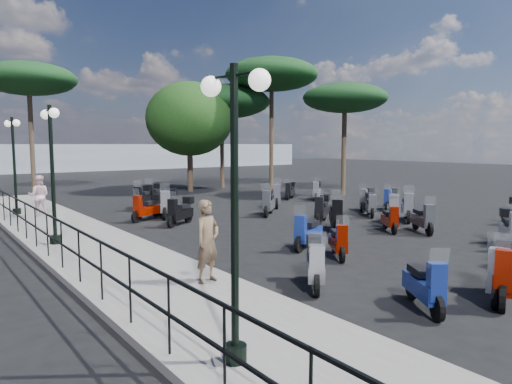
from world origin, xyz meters
TOP-DOWN VIEW (x-y plane):
  - ground at (0.00, 0.00)m, footprint 120.00×120.00m
  - sidewalk at (-6.50, 3.00)m, footprint 3.00×30.00m
  - railing at (-7.80, 2.80)m, footprint 0.04×26.04m
  - lamp_post_0 at (-7.21, -5.44)m, footprint 0.41×1.12m
  - lamp_post_1 at (-7.28, 3.58)m, footprint 0.31×1.16m
  - lamp_post_2 at (-7.13, 10.44)m, footprint 0.44×1.14m
  - woman at (-5.67, -2.20)m, footprint 0.72×0.58m
  - pedestrian_far at (-6.49, 9.35)m, footprint 0.95×0.85m
  - scooter_1 at (-3.19, -5.64)m, footprint 1.00×1.37m
  - scooter_2 at (-3.85, -3.49)m, footprint 1.20×1.33m
  - scooter_3 at (-1.50, -0.80)m, footprint 1.57×0.82m
  - scooter_4 at (-3.15, 6.53)m, footprint 1.57×0.85m
  - scooter_5 at (-2.14, 6.72)m, footprint 1.31×1.55m
  - scooter_6 at (-1.64, -6.31)m, footprint 1.70×0.92m
  - scooter_7 at (-1.47, -6.19)m, footprint 1.72×0.80m
  - scooter_8 at (-1.59, -2.07)m, footprint 1.00×1.28m
  - scooter_9 at (1.11, 0.54)m, footprint 1.36×1.45m
  - scooter_10 at (-2.60, 4.84)m, footprint 1.49×1.02m
  - scooter_11 at (-2.01, 9.64)m, footprint 1.35×1.35m
  - scooter_13 at (3.38, -4.21)m, footprint 1.51×1.17m
  - scooter_14 at (3.23, -1.44)m, footprint 1.05×1.41m
  - scooter_15 at (1.97, 2.07)m, footprint 1.47×1.09m
  - scooter_16 at (1.43, 4.67)m, footprint 1.39×1.27m
  - scooter_17 at (3.32, 6.44)m, footprint 1.22×1.52m
  - scooter_20 at (2.52, -0.65)m, footprint 0.98×1.23m
  - scooter_21 at (3.92, 0.27)m, footprint 1.52×1.24m
  - scooter_22 at (5.78, 3.01)m, footprint 1.56×0.85m
  - scooter_23 at (5.97, 8.44)m, footprint 1.27×1.03m
  - scooter_27 at (4.70, 1.95)m, footprint 1.17×1.21m
  - scooter_28 at (6.89, 2.56)m, footprint 1.53×0.82m
  - scooter_29 at (6.91, 7.34)m, footprint 1.33×1.20m
  - scooter_30 at (-1.08, 10.50)m, footprint 1.35×1.35m
  - scooter_31 at (4.85, 0.27)m, footprint 1.52×1.24m
  - broadleaf_tree at (3.63, 15.36)m, footprint 5.45×5.45m
  - pine_0 at (6.45, 15.99)m, footprint 6.51×6.51m
  - pine_1 at (8.32, 12.98)m, footprint 5.96×5.96m
  - pine_2 at (-4.55, 20.16)m, footprint 5.57×5.57m
  - pine_3 at (10.00, 8.25)m, footprint 4.94×4.94m
  - distant_hills at (0.00, 45.00)m, footprint 70.00×8.00m

SIDE VIEW (x-z plane):
  - ground at x=0.00m, z-range 0.00..0.00m
  - sidewalk at x=-6.50m, z-range 0.00..0.15m
  - scooter_20 at x=2.52m, z-range -0.18..1.00m
  - scooter_8 at x=-1.59m, z-range -0.19..1.03m
  - scooter_1 at x=-3.19m, z-range -0.19..1.07m
  - scooter_23 at x=5.97m, z-range -0.15..1.05m
  - scooter_14 at x=3.23m, z-range -0.20..1.11m
  - scooter_3 at x=-1.50m, z-range -0.20..1.12m
  - scooter_27 at x=4.70m, z-range -0.15..1.07m
  - scooter_28 at x=6.89m, z-range -0.16..1.12m
  - scooter_29 at x=6.91m, z-range -0.16..1.14m
  - scooter_16 at x=1.43m, z-range -0.22..1.20m
  - scooter_2 at x=-3.85m, z-range -0.16..1.14m
  - scooter_22 at x=5.78m, z-range -0.16..1.15m
  - scooter_4 at x=-3.15m, z-range -0.16..1.16m
  - scooter_6 at x=-1.64m, z-range -0.22..1.21m
  - scooter_10 at x=-2.60m, z-range -0.16..1.16m
  - scooter_15 at x=1.97m, z-range -0.16..1.17m
  - scooter_17 at x=3.32m, z-range -0.22..1.24m
  - scooter_21 at x=3.92m, z-range -0.22..1.24m
  - scooter_31 at x=4.85m, z-range -0.22..1.24m
  - scooter_9 at x=1.11m, z-range -0.23..1.26m
  - scooter_11 at x=-2.01m, z-range -0.17..1.22m
  - scooter_30 at x=-1.08m, z-range -0.17..1.22m
  - scooter_13 at x=3.38m, z-range -0.17..1.22m
  - scooter_7 at x=-1.47m, z-range -0.17..1.24m
  - scooter_5 at x=-2.14m, z-range -0.18..1.29m
  - railing at x=-7.80m, z-range 0.35..1.45m
  - pedestrian_far at x=-6.49m, z-range 0.15..1.78m
  - woman at x=-5.67m, z-range 0.15..1.86m
  - distant_hills at x=0.00m, z-range 0.00..3.00m
  - lamp_post_0 at x=-7.21m, z-range 0.42..4.25m
  - lamp_post_2 at x=-7.13m, z-range 0.43..4.35m
  - lamp_post_1 at x=-7.28m, z-range 0.43..4.36m
  - broadleaf_tree at x=3.63m, z-range 1.12..8.00m
  - pine_3 at x=10.00m, z-range 2.38..8.93m
  - pine_0 at x=6.45m, z-range 2.33..9.30m
  - pine_2 at x=-4.55m, z-range 2.92..10.78m
  - pine_1 at x=8.32m, z-range 3.17..11.64m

